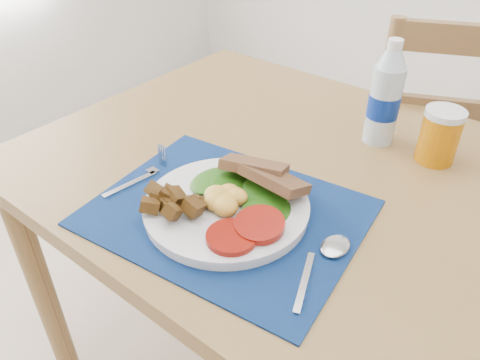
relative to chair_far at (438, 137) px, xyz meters
The scene contains 8 objects.
table 0.61m from the chair_far, 90.97° to the right, with size 1.40×0.90×0.75m.
chair_far is the anchor object (origin of this frame).
placemat 0.85m from the chair_far, 99.89° to the right, with size 0.48×0.38×0.00m, color black.
breakfast_plate 0.86m from the chair_far, 100.24° to the right, with size 0.30×0.30×0.07m.
fork 0.92m from the chair_far, 112.55° to the right, with size 0.03×0.17×0.00m.
spoon 0.83m from the chair_far, 85.65° to the right, with size 0.06×0.19×0.01m.
water_bottle 0.48m from the chair_far, 96.07° to the right, with size 0.07×0.07×0.24m.
juice_glass 0.46m from the chair_far, 77.32° to the right, with size 0.08×0.08×0.11m, color #BA6804.
Camera 1 is at (0.30, -0.53, 1.30)m, focal length 35.00 mm.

